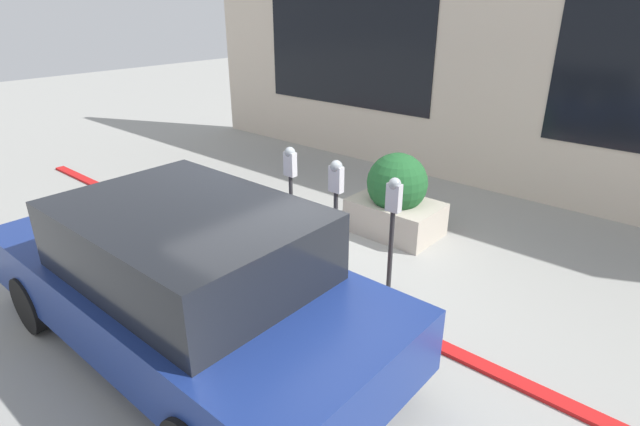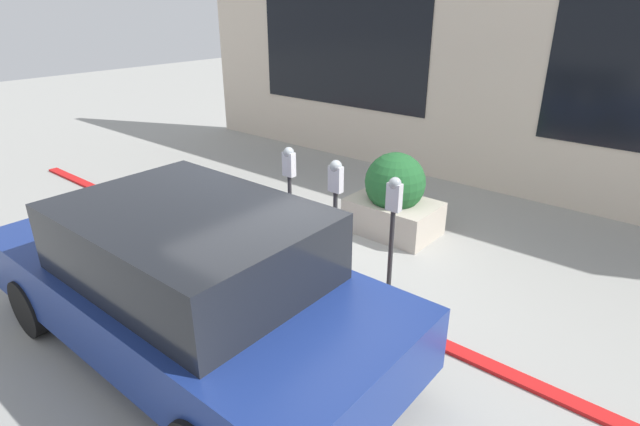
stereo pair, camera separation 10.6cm
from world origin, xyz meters
name	(u,v)px [view 2 (the right image)]	position (x,y,z in m)	size (l,w,h in m)	color
ground_plane	(312,283)	(0.00, 0.00, 0.00)	(40.00, 40.00, 0.00)	#999993
curb_strip	(308,284)	(0.00, 0.08, 0.02)	(13.50, 0.16, 0.04)	red
building_facade	(487,60)	(0.00, -4.47, 2.21)	(13.50, 0.17, 4.40)	beige
parking_meter_nearest	(393,210)	(-0.77, -0.49, 1.01)	(0.16, 0.14, 1.39)	#232326
parking_meter_second	(336,190)	(0.03, -0.47, 1.05)	(0.17, 0.15, 1.42)	#232326
parking_meter_middle	(289,176)	(0.75, -0.43, 1.08)	(0.16, 0.13, 1.46)	#232326
planter_box	(394,198)	(0.04, -1.84, 0.53)	(1.25, 0.86, 1.19)	#B2A899
parked_car_front	(186,279)	(0.11, 1.65, 0.77)	(4.47, 1.96, 1.51)	navy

